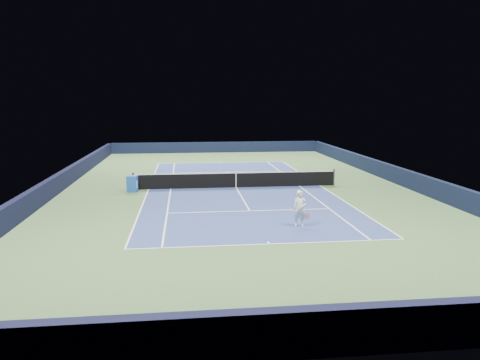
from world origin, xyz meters
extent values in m
plane|color=#3D5D33|center=(0.00, 0.00, 0.00)|extent=(40.00, 40.00, 0.00)
cube|color=black|center=(0.00, 19.82, 0.55)|extent=(22.00, 0.35, 1.10)
cube|color=black|center=(0.00, -19.82, 0.55)|extent=(22.00, 0.35, 1.10)
cube|color=black|center=(10.82, 0.00, 0.55)|extent=(0.35, 40.00, 1.10)
cube|color=black|center=(-10.82, 0.00, 0.55)|extent=(0.35, 40.00, 1.10)
cube|color=navy|center=(0.00, 0.00, 0.00)|extent=(10.97, 23.77, 0.01)
cube|color=white|center=(0.00, 11.88, 0.01)|extent=(10.97, 0.08, 0.00)
cube|color=white|center=(0.00, -11.88, 0.01)|extent=(10.97, 0.08, 0.00)
cube|color=white|center=(5.49, 0.00, 0.01)|extent=(0.08, 23.77, 0.00)
cube|color=white|center=(-5.49, 0.00, 0.01)|extent=(0.08, 23.77, 0.00)
cube|color=white|center=(4.12, 0.00, 0.01)|extent=(0.08, 23.77, 0.00)
cube|color=white|center=(-4.12, 0.00, 0.01)|extent=(0.08, 23.77, 0.00)
cube|color=white|center=(0.00, 6.40, 0.01)|extent=(8.23, 0.08, 0.00)
cube|color=white|center=(0.00, -6.40, 0.01)|extent=(8.23, 0.08, 0.00)
cube|color=white|center=(0.00, 0.00, 0.01)|extent=(0.08, 12.80, 0.00)
cube|color=white|center=(0.00, 11.73, 0.01)|extent=(0.08, 0.30, 0.00)
cube|color=white|center=(0.00, -11.73, 0.01)|extent=(0.08, 0.30, 0.00)
cylinder|color=black|center=(-6.40, 0.00, 0.54)|extent=(0.10, 0.10, 1.07)
cylinder|color=black|center=(6.40, 0.00, 0.54)|extent=(0.10, 0.10, 1.07)
cube|color=black|center=(0.00, 0.00, 0.46)|extent=(12.80, 0.03, 0.91)
cube|color=white|center=(0.00, 0.00, 0.94)|extent=(12.80, 0.04, 0.06)
cube|color=white|center=(0.00, 0.00, 0.46)|extent=(0.05, 0.04, 0.91)
cube|color=blue|center=(-6.40, -0.60, 0.49)|extent=(0.66, 0.61, 0.98)
cube|color=white|center=(-6.11, -0.60, 0.45)|extent=(0.04, 0.43, 0.43)
imported|color=white|center=(1.79, -9.49, 0.81)|extent=(0.62, 0.44, 1.60)
cylinder|color=pink|center=(2.11, -9.54, 0.70)|extent=(0.03, 0.03, 0.26)
cylinder|color=black|center=(2.11, -9.54, 0.46)|extent=(0.26, 0.02, 0.26)
cylinder|color=pink|center=(2.11, -9.54, 0.46)|extent=(0.28, 0.03, 0.28)
sphere|color=#C5E630|center=(1.89, -8.49, 2.57)|extent=(0.07, 0.07, 0.07)
camera|label=1|loc=(-3.16, -29.05, 5.56)|focal=35.00mm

